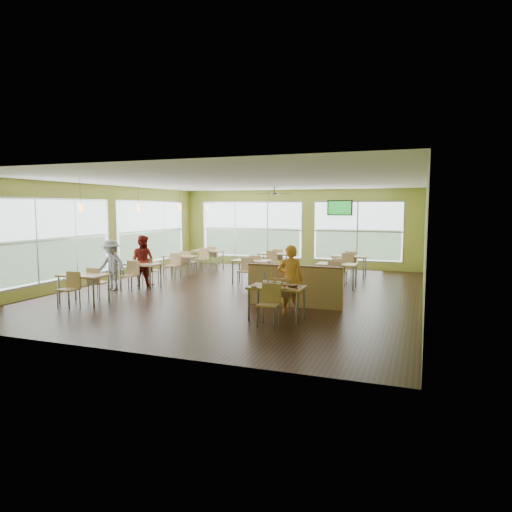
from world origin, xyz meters
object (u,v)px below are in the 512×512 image
(main_table, at_px, (277,292))
(food_basket, at_px, (292,286))
(half_wall_divider, at_px, (294,286))
(man_plaid, at_px, (290,280))

(main_table, height_order, food_basket, main_table)
(main_table, xyz_separation_m, half_wall_divider, (0.00, 1.45, -0.11))
(half_wall_divider, relative_size, man_plaid, 1.49)
(main_table, relative_size, half_wall_divider, 0.63)
(half_wall_divider, bearing_deg, food_basket, -76.32)
(half_wall_divider, height_order, man_plaid, man_plaid)
(half_wall_divider, bearing_deg, main_table, -90.00)
(half_wall_divider, xyz_separation_m, man_plaid, (0.13, -0.82, 0.28))
(half_wall_divider, relative_size, food_basket, 9.70)
(half_wall_divider, distance_m, man_plaid, 0.87)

